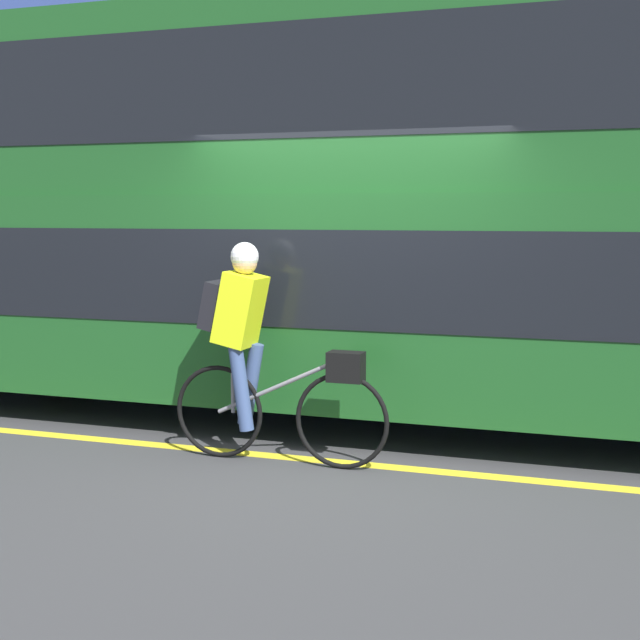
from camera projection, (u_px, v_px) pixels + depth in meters
name	position (u px, v px, depth m)	size (l,w,h in m)	color
ground_plane	(336.00, 459.00, 6.85)	(80.00, 80.00, 0.00)	#38383A
road_center_line	(332.00, 461.00, 6.77)	(50.00, 0.14, 0.01)	yellow
sidewalk_curb	(455.00, 353.00, 11.58)	(60.00, 2.06, 0.12)	gray
building_facade	(475.00, 92.00, 12.27)	(60.00, 0.30, 7.07)	#33478C
bus	(367.00, 200.00, 7.98)	(10.57, 2.54, 3.60)	black
cyclist_on_bike	(257.00, 345.00, 6.69)	(1.71, 0.32, 1.67)	black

